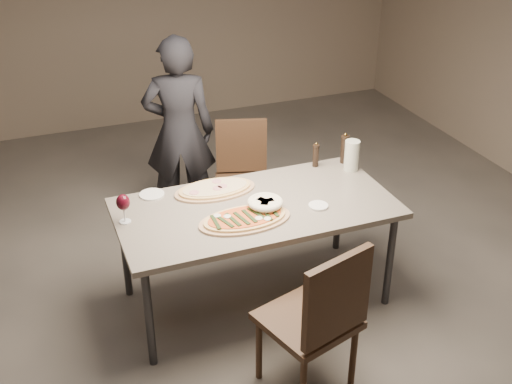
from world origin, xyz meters
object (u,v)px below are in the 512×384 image
object	(u,v)px
bread_basket	(265,204)
pepper_mill_left	(316,155)
carafe	(352,155)
diner	(179,132)
ham_pizza	(215,189)
dining_table	(256,213)
zucchini_pizza	(245,219)
chair_far	(242,171)
chair_near	(320,315)

from	to	relation	value
bread_basket	pepper_mill_left	world-z (taller)	pepper_mill_left
carafe	diner	world-z (taller)	diner
ham_pizza	pepper_mill_left	size ratio (longest dim) A/B	2.96
dining_table	zucchini_pizza	world-z (taller)	zucchini_pizza
chair_far	ham_pizza	bearing A→B (deg)	73.78
bread_basket	diner	bearing A→B (deg)	98.23
zucchini_pizza	carafe	distance (m)	1.04
dining_table	chair_near	world-z (taller)	chair_near
dining_table	bread_basket	distance (m)	0.14
ham_pizza	diner	size ratio (longest dim) A/B	0.36
carafe	dining_table	bearing A→B (deg)	-163.69
pepper_mill_left	ham_pizza	bearing A→B (deg)	-172.84
carafe	diner	bearing A→B (deg)	133.80
ham_pizza	chair_near	world-z (taller)	chair_near
zucchini_pizza	bread_basket	size ratio (longest dim) A/B	2.60
carafe	chair_near	world-z (taller)	chair_near
bread_basket	dining_table	bearing A→B (deg)	109.15
chair_near	chair_far	size ratio (longest dim) A/B	1.10
carafe	chair_far	world-z (taller)	carafe
zucchini_pizza	carafe	size ratio (longest dim) A/B	2.67
chair_near	bread_basket	bearing A→B (deg)	71.89
chair_far	zucchini_pizza	bearing A→B (deg)	87.75
dining_table	carafe	xyz separation A→B (m)	(0.82, 0.24, 0.17)
carafe	bread_basket	bearing A→B (deg)	-157.67
ham_pizza	chair_far	xyz separation A→B (m)	(0.44, 0.67, -0.26)
dining_table	pepper_mill_left	bearing A→B (deg)	31.99
chair_near	diner	size ratio (longest dim) A/B	0.64
dining_table	pepper_mill_left	size ratio (longest dim) A/B	9.55
pepper_mill_left	diner	bearing A→B (deg)	130.94
ham_pizza	chair_far	bearing A→B (deg)	71.38
zucchini_pizza	bread_basket	bearing A→B (deg)	42.73
dining_table	ham_pizza	size ratio (longest dim) A/B	3.23
zucchini_pizza	carafe	world-z (taller)	carafe
ham_pizza	bread_basket	world-z (taller)	bread_basket
ham_pizza	chair_far	size ratio (longest dim) A/B	0.62
pepper_mill_left	chair_far	size ratio (longest dim) A/B	0.21
chair_far	chair_near	bearing A→B (deg)	99.67
dining_table	carafe	world-z (taller)	carafe
dining_table	zucchini_pizza	xyz separation A→B (m)	(-0.14, -0.16, 0.07)
carafe	pepper_mill_left	bearing A→B (deg)	147.14
chair_near	pepper_mill_left	bearing A→B (deg)	48.66
pepper_mill_left	carafe	xyz separation A→B (m)	(0.22, -0.14, 0.02)
bread_basket	chair_near	distance (m)	0.88
dining_table	chair_far	bearing A→B (deg)	75.29
ham_pizza	bread_basket	xyz separation A→B (m)	(0.22, -0.37, 0.03)
bread_basket	carafe	bearing A→B (deg)	22.33
bread_basket	pepper_mill_left	xyz separation A→B (m)	(0.58, 0.47, 0.04)
pepper_mill_left	diner	size ratio (longest dim) A/B	0.12
carafe	chair_far	bearing A→B (deg)	128.97
carafe	chair_near	size ratio (longest dim) A/B	0.22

